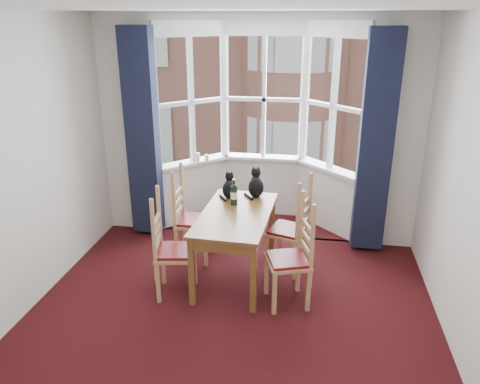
% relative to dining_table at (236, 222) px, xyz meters
% --- Properties ---
extents(floor, '(4.50, 4.50, 0.00)m').
position_rel_dining_table_xyz_m(floor, '(0.07, -1.14, -0.67)').
color(floor, black).
rests_on(floor, ground).
extents(ceiling, '(4.50, 4.50, 0.00)m').
position_rel_dining_table_xyz_m(ceiling, '(0.07, -1.14, 2.13)').
color(ceiling, white).
rests_on(ceiling, floor).
extents(wall_back_pier_left, '(0.70, 0.12, 2.80)m').
position_rel_dining_table_xyz_m(wall_back_pier_left, '(-1.58, 1.11, 0.73)').
color(wall_back_pier_left, silver).
rests_on(wall_back_pier_left, floor).
extents(wall_back_pier_right, '(0.70, 0.12, 2.80)m').
position_rel_dining_table_xyz_m(wall_back_pier_right, '(1.72, 1.11, 0.73)').
color(wall_back_pier_right, silver).
rests_on(wall_back_pier_right, floor).
extents(bay_window, '(2.76, 0.94, 2.80)m').
position_rel_dining_table_xyz_m(bay_window, '(0.07, 1.61, 0.73)').
color(bay_window, white).
rests_on(bay_window, floor).
extents(curtain_left, '(0.38, 0.22, 2.60)m').
position_rel_dining_table_xyz_m(curtain_left, '(-1.35, 0.93, 0.68)').
color(curtain_left, '#171C34').
rests_on(curtain_left, floor).
extents(curtain_right, '(0.38, 0.22, 2.60)m').
position_rel_dining_table_xyz_m(curtain_right, '(1.49, 0.93, 0.68)').
color(curtain_right, '#171C34').
rests_on(curtain_right, floor).
extents(dining_table, '(0.78, 1.38, 0.77)m').
position_rel_dining_table_xyz_m(dining_table, '(0.00, 0.00, 0.00)').
color(dining_table, brown).
rests_on(dining_table, floor).
extents(chair_left_near, '(0.46, 0.48, 0.92)m').
position_rel_dining_table_xyz_m(chair_left_near, '(-0.64, -0.44, -0.20)').
color(chair_left_near, tan).
rests_on(chair_left_near, floor).
extents(chair_left_far, '(0.41, 0.43, 0.92)m').
position_rel_dining_table_xyz_m(chair_left_far, '(-0.65, 0.35, -0.20)').
color(chair_left_far, tan).
rests_on(chair_left_far, floor).
extents(chair_right_near, '(0.51, 0.53, 0.92)m').
position_rel_dining_table_xyz_m(chair_right_near, '(0.68, -0.39, -0.20)').
color(chair_right_near, tan).
rests_on(chair_right_near, floor).
extents(chair_right_far, '(0.51, 0.52, 0.92)m').
position_rel_dining_table_xyz_m(chair_right_far, '(0.63, 0.24, -0.20)').
color(chair_right_far, tan).
rests_on(chair_right_far, floor).
extents(cat_left, '(0.19, 0.24, 0.31)m').
position_rel_dining_table_xyz_m(cat_left, '(-0.15, 0.44, 0.22)').
color(cat_left, black).
rests_on(cat_left, dining_table).
extents(cat_right, '(0.22, 0.28, 0.35)m').
position_rel_dining_table_xyz_m(cat_right, '(0.15, 0.53, 0.23)').
color(cat_right, black).
rests_on(cat_right, dining_table).
extents(wine_bottle, '(0.08, 0.08, 0.30)m').
position_rel_dining_table_xyz_m(wine_bottle, '(-0.06, 0.23, 0.23)').
color(wine_bottle, black).
rests_on(wine_bottle, dining_table).
extents(candle_tall, '(0.06, 0.06, 0.12)m').
position_rel_dining_table_xyz_m(candle_tall, '(-0.78, 1.46, 0.26)').
color(candle_tall, white).
rests_on(candle_tall, bay_window).
extents(candle_short, '(0.06, 0.06, 0.09)m').
position_rel_dining_table_xyz_m(candle_short, '(-0.66, 1.49, 0.25)').
color(candle_short, white).
rests_on(candle_short, bay_window).
extents(street, '(80.00, 80.00, 0.00)m').
position_rel_dining_table_xyz_m(street, '(0.07, 31.11, -6.67)').
color(street, '#333335').
rests_on(street, ground).
extents(tenement_building, '(18.40, 7.80, 15.20)m').
position_rel_dining_table_xyz_m(tenement_building, '(0.07, 12.87, 0.93)').
color(tenement_building, '#A26653').
rests_on(tenement_building, street).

